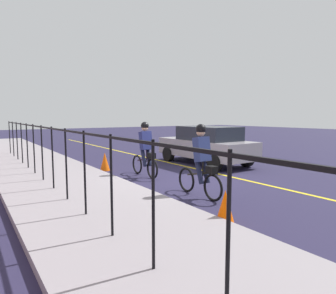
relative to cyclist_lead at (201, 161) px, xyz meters
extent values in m
plane|color=#25213C|center=(2.01, -0.84, -0.91)|extent=(80.00, 80.00, 0.00)
cube|color=yellow|center=(2.01, -2.44, -0.91)|extent=(36.00, 0.12, 0.01)
cube|color=gray|center=(2.01, 2.56, -0.84)|extent=(40.00, 3.20, 0.15)
cylinder|color=black|center=(-3.82, 2.96, 0.04)|extent=(0.04, 0.04, 1.60)
cylinder|color=black|center=(-2.58, 2.96, 0.04)|extent=(0.04, 0.04, 1.60)
cylinder|color=black|center=(-1.34, 2.96, 0.04)|extent=(0.04, 0.04, 1.60)
cylinder|color=black|center=(-0.10, 2.96, 0.04)|extent=(0.04, 0.04, 1.60)
cylinder|color=black|center=(1.14, 2.96, 0.04)|extent=(0.04, 0.04, 1.60)
cylinder|color=black|center=(2.39, 2.96, 0.04)|extent=(0.04, 0.04, 1.60)
cylinder|color=black|center=(3.63, 2.96, 0.04)|extent=(0.04, 0.04, 1.60)
cylinder|color=black|center=(4.87, 2.96, 0.04)|extent=(0.04, 0.04, 1.60)
cylinder|color=black|center=(6.11, 2.96, 0.04)|extent=(0.04, 0.04, 1.60)
cylinder|color=black|center=(7.35, 2.96, 0.04)|extent=(0.04, 0.04, 1.60)
cylinder|color=black|center=(8.60, 2.96, 0.04)|extent=(0.04, 0.04, 1.60)
cylinder|color=black|center=(9.84, 2.96, 0.04)|extent=(0.04, 0.04, 1.60)
cylinder|color=black|center=(11.08, 2.96, 0.04)|extent=(0.04, 0.04, 1.60)
cube|color=black|center=(3.01, 2.96, 0.79)|extent=(16.14, 0.04, 0.04)
torus|color=black|center=(0.61, -0.01, -0.58)|extent=(0.66, 0.07, 0.66)
torus|color=black|center=(-0.44, 0.01, -0.58)|extent=(0.66, 0.07, 0.66)
cube|color=black|center=(0.08, 0.00, -0.33)|extent=(0.93, 0.06, 0.24)
cylinder|color=black|center=(-0.07, 0.00, -0.18)|extent=(0.03, 0.03, 0.35)
cube|color=navy|center=(-0.02, 0.00, 0.29)|extent=(0.35, 0.37, 0.63)
sphere|color=tan|center=(0.03, 0.00, 0.71)|extent=(0.22, 0.22, 0.22)
sphere|color=black|center=(0.03, 0.00, 0.78)|extent=(0.26, 0.26, 0.26)
cylinder|color=#191E38|center=(-0.04, 0.10, -0.23)|extent=(0.34, 0.13, 0.65)
cylinder|color=#191E38|center=(-0.04, -0.10, -0.23)|extent=(0.34, 0.13, 0.65)
cube|color=black|center=(-0.39, 0.01, -0.16)|extent=(0.24, 0.20, 0.18)
torus|color=black|center=(3.56, -0.13, -0.58)|extent=(0.66, 0.07, 0.66)
torus|color=black|center=(2.51, -0.11, -0.58)|extent=(0.66, 0.07, 0.66)
cube|color=black|center=(3.04, -0.12, -0.33)|extent=(0.93, 0.06, 0.24)
cylinder|color=black|center=(2.89, -0.12, -0.18)|extent=(0.03, 0.03, 0.35)
cube|color=navy|center=(2.94, -0.12, 0.29)|extent=(0.35, 0.37, 0.63)
sphere|color=tan|center=(2.99, -0.12, 0.71)|extent=(0.22, 0.22, 0.22)
sphere|color=black|center=(2.99, -0.12, 0.78)|extent=(0.26, 0.26, 0.26)
cylinder|color=#191E38|center=(2.92, -0.02, -0.23)|extent=(0.34, 0.13, 0.65)
cylinder|color=#191E38|center=(2.92, -0.22, -0.23)|extent=(0.34, 0.13, 0.65)
cube|color=black|center=(2.56, -0.11, -0.16)|extent=(0.24, 0.20, 0.18)
cube|color=gray|center=(3.87, -3.54, -0.24)|extent=(4.41, 1.83, 0.70)
cube|color=#1E232D|center=(3.67, -3.54, 0.39)|extent=(2.47, 1.60, 0.56)
cylinder|color=black|center=(5.36, -2.68, -0.59)|extent=(0.64, 0.22, 0.64)
cylinder|color=black|center=(5.38, -4.38, -0.59)|extent=(0.64, 0.22, 0.64)
cylinder|color=black|center=(2.37, -2.70, -0.59)|extent=(0.64, 0.22, 0.64)
cylinder|color=black|center=(2.38, -4.40, -0.59)|extent=(0.64, 0.22, 0.64)
cone|color=#E9590A|center=(4.77, 0.57, -0.58)|extent=(0.36, 0.36, 0.67)
cone|color=#FC5601|center=(-1.67, 0.83, -0.59)|extent=(0.36, 0.36, 0.64)
camera|label=1|loc=(-5.59, 4.79, 1.12)|focal=32.06mm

